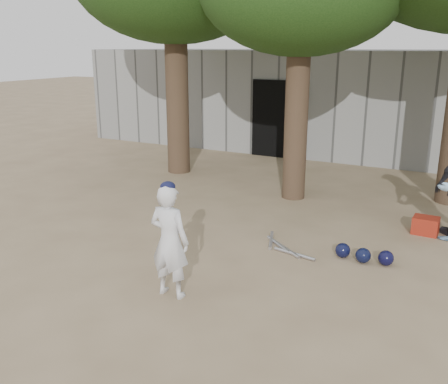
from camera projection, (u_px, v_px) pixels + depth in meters
The scene contains 6 objects.
ground at pixel (157, 265), 7.39m from camera, with size 70.00×70.00×0.00m, color #937C5E.
boy_player at pixel (170, 241), 6.31m from camera, with size 0.55×0.36×1.49m, color silver.
red_bag at pixel (426, 226), 8.58m from camera, with size 0.42×0.32×0.30m, color maroon.
back_building at pixel (344, 99), 15.76m from camera, with size 16.00×5.24×3.00m.
helmet_row at pixel (364, 255), 7.48m from camera, with size 0.87×0.29×0.23m.
bat_pile at pixel (282, 247), 7.99m from camera, with size 1.04×0.83×0.06m.
Camera 1 is at (4.03, -5.55, 3.13)m, focal length 40.00 mm.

